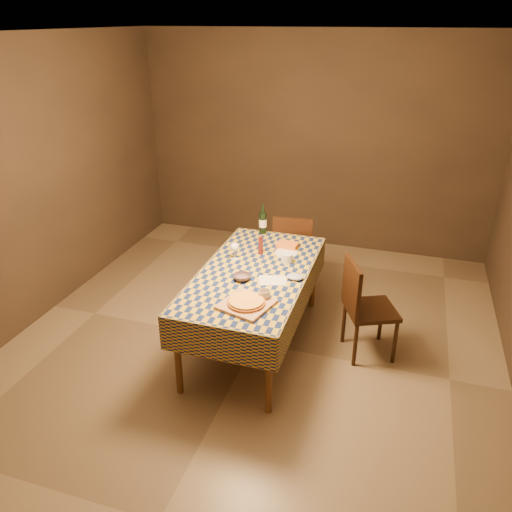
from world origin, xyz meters
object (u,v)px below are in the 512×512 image
(dining_table, at_px, (254,279))
(white_plate, at_px, (286,253))
(chair_far, at_px, (293,249))
(pizza, at_px, (246,302))
(bowl, at_px, (242,277))
(cutting_board, at_px, (246,304))
(chair_right, at_px, (363,304))
(wine_bottle, at_px, (263,222))

(dining_table, xyz_separation_m, white_plate, (0.18, 0.44, 0.08))
(white_plate, relative_size, chair_far, 0.24)
(pizza, bearing_deg, bowl, 113.47)
(cutting_board, height_order, bowl, bowl)
(bowl, relative_size, chair_right, 0.16)
(pizza, distance_m, bowl, 0.43)
(white_plate, height_order, chair_far, chair_far)
(white_plate, bearing_deg, dining_table, -111.80)
(pizza, xyz_separation_m, chair_far, (-0.02, 1.65, -0.28))
(cutting_board, bearing_deg, bowl, 113.47)
(chair_far, distance_m, chair_right, 1.26)
(cutting_board, distance_m, pizza, 0.03)
(chair_far, relative_size, chair_right, 1.00)
(chair_right, bearing_deg, dining_table, -170.67)
(wine_bottle, xyz_separation_m, white_plate, (0.36, -0.42, -0.11))
(white_plate, bearing_deg, chair_right, -20.31)
(pizza, relative_size, white_plate, 1.61)
(cutting_board, distance_m, chair_far, 1.67)
(wine_bottle, bearing_deg, chair_right, -31.78)
(cutting_board, bearing_deg, white_plate, 86.49)
(dining_table, distance_m, chair_right, 0.98)
(bowl, height_order, chair_far, chair_far)
(wine_bottle, bearing_deg, pizza, -78.30)
(cutting_board, xyz_separation_m, pizza, (0.00, 0.00, 0.03))
(white_plate, bearing_deg, bowl, -110.61)
(cutting_board, bearing_deg, chair_right, 40.86)
(dining_table, height_order, cutting_board, cutting_board)
(cutting_board, bearing_deg, dining_table, 101.47)
(pizza, relative_size, chair_far, 0.38)
(dining_table, relative_size, bowl, 12.35)
(cutting_board, relative_size, chair_right, 0.39)
(dining_table, relative_size, pizza, 5.16)
(cutting_board, distance_m, wine_bottle, 1.46)
(bowl, height_order, wine_bottle, wine_bottle)
(dining_table, distance_m, pizza, 0.59)
(cutting_board, height_order, wine_bottle, wine_bottle)
(wine_bottle, bearing_deg, cutting_board, -78.30)
(dining_table, height_order, white_plate, white_plate)
(cutting_board, distance_m, chair_right, 1.14)
(pizza, height_order, bowl, pizza)
(cutting_board, distance_m, bowl, 0.43)
(pizza, distance_m, chair_right, 1.15)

